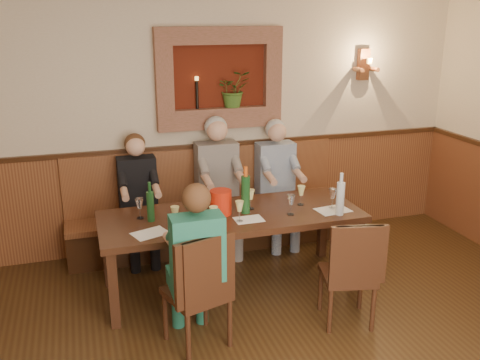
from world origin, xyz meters
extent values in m
cube|color=beige|center=(0.00, 3.00, 1.40)|extent=(6.00, 0.04, 2.80)
cube|color=brown|center=(0.00, 2.98, 0.55)|extent=(6.00, 0.04, 1.10)
cube|color=#381E0F|center=(0.00, 2.98, 1.12)|extent=(6.02, 0.06, 0.05)
cube|color=#51180B|center=(0.20, 2.98, 1.85)|extent=(1.00, 0.02, 0.70)
cube|color=#905749|center=(0.20, 2.94, 2.29)|extent=(1.36, 0.12, 0.18)
cube|color=#905749|center=(0.20, 2.94, 1.41)|extent=(1.36, 0.12, 0.18)
cube|color=#905749|center=(-0.39, 2.94, 1.85)|extent=(0.18, 0.12, 0.70)
cube|color=#905749|center=(0.79, 2.94, 1.85)|extent=(0.18, 0.12, 0.70)
cube|color=#905749|center=(0.20, 2.94, 1.52)|extent=(1.00, 0.14, 0.04)
imported|color=#395E20|center=(0.35, 2.94, 1.74)|extent=(0.35, 0.30, 0.39)
cylinder|color=black|center=(-0.05, 2.94, 1.69)|extent=(0.03, 0.03, 0.30)
cylinder|color=#FFBF59|center=(-0.05, 2.94, 1.86)|extent=(0.04, 0.04, 0.04)
cube|color=brown|center=(1.90, 2.95, 1.95)|extent=(0.12, 0.08, 0.35)
cylinder|color=brown|center=(1.80, 2.88, 1.90)|extent=(0.05, 0.18, 0.05)
cylinder|color=brown|center=(2.00, 2.88, 1.90)|extent=(0.05, 0.18, 0.05)
cylinder|color=#FFBF59|center=(1.90, 2.82, 2.00)|extent=(0.06, 0.06, 0.06)
cube|color=#391F11|center=(0.00, 1.85, 0.72)|extent=(2.40, 0.90, 0.06)
cube|color=#391F11|center=(-1.12, 1.48, 0.34)|extent=(0.08, 0.08, 0.69)
cube|color=#391F11|center=(1.12, 1.48, 0.34)|extent=(0.08, 0.08, 0.69)
cube|color=#391F11|center=(-1.12, 2.22, 0.34)|extent=(0.08, 0.08, 0.69)
cube|color=#391F11|center=(1.12, 2.22, 0.34)|extent=(0.08, 0.08, 0.69)
cube|color=#381E0F|center=(0.00, 2.76, 0.20)|extent=(3.00, 0.40, 0.40)
cube|color=brown|center=(0.00, 2.76, 0.42)|extent=(3.00, 0.45, 0.06)
cube|color=brown|center=(0.00, 2.95, 0.78)|extent=(3.00, 0.06, 0.66)
cube|color=#391F11|center=(-0.52, 1.06, 0.21)|extent=(0.52, 0.52, 0.41)
cube|color=#391F11|center=(-0.52, 1.06, 0.44)|extent=(0.54, 0.54, 0.05)
cube|color=#391F11|center=(-0.46, 0.87, 0.72)|extent=(0.43, 0.17, 0.51)
cube|color=#391F11|center=(0.76, 1.00, 0.20)|extent=(0.48, 0.48, 0.40)
cube|color=#391F11|center=(0.76, 1.00, 0.42)|extent=(0.50, 0.50, 0.05)
cube|color=#391F11|center=(0.72, 0.82, 0.69)|extent=(0.41, 0.13, 0.50)
cube|color=black|center=(-0.74, 2.62, 0.23)|extent=(0.39, 0.41, 0.45)
cube|color=black|center=(-0.74, 2.78, 0.85)|extent=(0.39, 0.20, 0.51)
sphere|color=#D8A384|center=(-0.74, 2.74, 1.23)|extent=(0.19, 0.19, 0.19)
sphere|color=#4C2D19|center=(-0.74, 2.79, 1.25)|extent=(0.21, 0.21, 0.21)
cube|color=#56504E|center=(0.11, 2.60, 0.23)|extent=(0.44, 0.47, 0.45)
cube|color=#56504E|center=(0.11, 2.78, 0.91)|extent=(0.44, 0.23, 0.58)
sphere|color=#D8A384|center=(0.11, 2.74, 1.34)|extent=(0.22, 0.22, 0.22)
sphere|color=#B2B2B2|center=(0.11, 2.79, 1.36)|extent=(0.24, 0.24, 0.24)
cube|color=navy|center=(0.78, 2.61, 0.23)|extent=(0.41, 0.43, 0.45)
cube|color=navy|center=(0.78, 2.78, 0.88)|extent=(0.41, 0.22, 0.54)
sphere|color=#D8A384|center=(0.78, 2.74, 1.28)|extent=(0.21, 0.21, 0.21)
sphere|color=#B2B2B2|center=(0.78, 2.79, 1.30)|extent=(0.23, 0.23, 0.23)
cube|color=#1A585D|center=(-0.52, 1.14, 0.23)|extent=(0.39, 0.41, 0.45)
cube|color=#1A585D|center=(-0.52, 0.98, 0.86)|extent=(0.39, 0.21, 0.51)
sphere|color=#D8A384|center=(-0.52, 1.02, 1.23)|extent=(0.20, 0.20, 0.20)
sphere|color=#4C2D19|center=(-0.52, 0.97, 1.25)|extent=(0.21, 0.21, 0.21)
cylinder|color=red|center=(-0.09, 1.87, 0.86)|extent=(0.23, 0.23, 0.23)
cylinder|color=#19471E|center=(0.13, 1.83, 0.93)|extent=(0.08, 0.08, 0.35)
cylinder|color=#DB5818|center=(0.13, 1.83, 1.15)|extent=(0.03, 0.03, 0.09)
cylinder|color=#19471E|center=(-0.73, 1.89, 0.89)|extent=(0.07, 0.07, 0.27)
cylinder|color=#19471E|center=(-0.73, 1.89, 1.07)|extent=(0.03, 0.03, 0.09)
cylinder|color=silver|center=(0.94, 1.54, 0.90)|extent=(0.10, 0.10, 0.31)
cylinder|color=silver|center=(0.94, 1.54, 1.10)|extent=(0.04, 0.04, 0.09)
cube|color=white|center=(-0.78, 1.61, 0.75)|extent=(0.34, 0.29, 0.00)
cube|color=white|center=(0.11, 1.66, 0.75)|extent=(0.26, 0.18, 0.00)
cube|color=white|center=(0.93, 1.65, 0.75)|extent=(0.33, 0.26, 0.00)
cube|color=white|center=(-0.31, 1.57, 0.75)|extent=(0.36, 0.32, 0.00)
camera|label=1|loc=(-1.28, -2.56, 2.52)|focal=40.00mm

